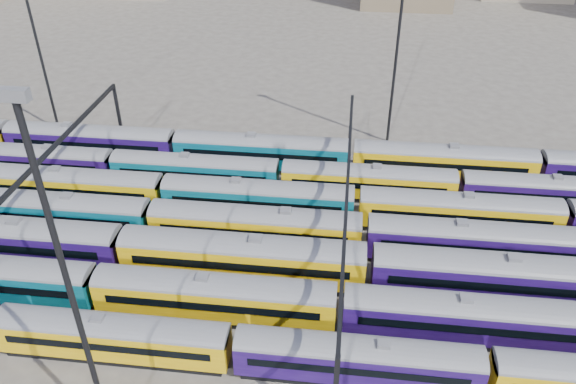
# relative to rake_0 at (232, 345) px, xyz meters

# --- Properties ---
(ground) EXTENTS (500.00, 500.00, 0.00)m
(ground) POSITION_rel_rake_0_xyz_m (-2.09, 15.00, -2.41)
(ground) COLOR #403B36
(ground) RESTS_ON ground
(rake_0) EXTENTS (112.16, 2.74, 4.59)m
(rake_0) POSITION_rel_rake_0_xyz_m (0.00, 0.00, 0.00)
(rake_0) COLOR black
(rake_0) RESTS_ON ground
(rake_1) EXTENTS (124.02, 3.02, 5.09)m
(rake_1) POSITION_rel_rake_0_xyz_m (7.89, 5.00, 0.26)
(rake_1) COLOR black
(rake_1) RESTS_ON ground
(rake_2) EXTENTS (158.04, 3.30, 5.57)m
(rake_2) POSITION_rel_rake_0_xyz_m (-1.10, 10.00, 0.51)
(rake_2) COLOR black
(rake_2) RESTS_ON ground
(rake_3) EXTENTS (126.65, 3.09, 5.20)m
(rake_3) POSITION_rel_rake_0_xyz_m (9.83, 15.00, 0.32)
(rake_3) COLOR black
(rake_3) RESTS_ON ground
(rake_4) EXTENTS (123.44, 3.01, 5.07)m
(rake_4) POSITION_rel_rake_0_xyz_m (-11.66, 20.00, 0.25)
(rake_4) COLOR black
(rake_4) RESTS_ON ground
(rake_5) EXTENTS (117.21, 2.86, 4.81)m
(rake_5) POSITION_rel_rake_0_xyz_m (0.39, 25.00, 0.11)
(rake_5) COLOR black
(rake_5) RESTS_ON ground
(rake_6) EXTENTS (128.23, 3.13, 5.27)m
(rake_6) POSITION_rel_rake_0_xyz_m (8.18, 30.00, 0.36)
(rake_6) COLOR black
(rake_6) RESTS_ON ground
(gantry_1) EXTENTS (0.35, 40.35, 8.03)m
(gantry_1) POSITION_rel_rake_0_xyz_m (-22.09, 15.00, 4.38)
(gantry_1) COLOR black
(gantry_1) RESTS_ON ground
(gantry_2) EXTENTS (0.35, 40.35, 8.03)m
(gantry_2) POSITION_rel_rake_0_xyz_m (7.91, 15.00, 4.38)
(gantry_2) COLOR black
(gantry_2) RESTS_ON ground
(mast_1) EXTENTS (1.40, 0.50, 25.60)m
(mast_1) POSITION_rel_rake_0_xyz_m (-32.09, 37.00, 11.56)
(mast_1) COLOR black
(mast_1) RESTS_ON ground
(mast_2) EXTENTS (1.40, 0.50, 25.60)m
(mast_2) POSITION_rel_rake_0_xyz_m (-7.09, -7.00, 11.56)
(mast_2) COLOR black
(mast_2) RESTS_ON ground
(mast_3) EXTENTS (1.40, 0.50, 25.60)m
(mast_3) POSITION_rel_rake_0_xyz_m (12.91, 39.00, 11.56)
(mast_3) COLOR black
(mast_3) RESTS_ON ground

